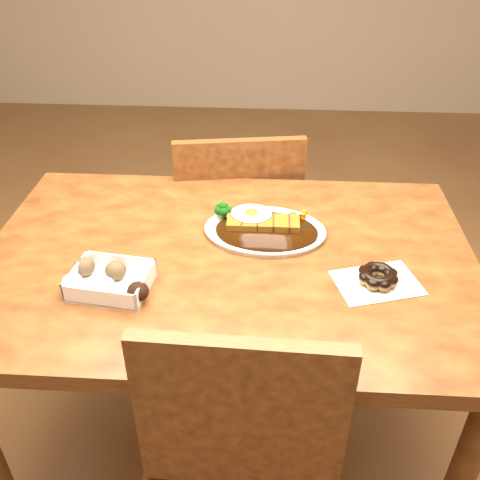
# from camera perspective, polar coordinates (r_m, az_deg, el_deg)

# --- Properties ---
(ground) EXTENTS (6.00, 6.00, 0.00)m
(ground) POSITION_cam_1_polar(r_m,az_deg,el_deg) (1.84, -0.97, -20.85)
(ground) COLOR brown
(ground) RESTS_ON ground
(table) EXTENTS (1.20, 0.80, 0.75)m
(table) POSITION_cam_1_polar(r_m,az_deg,el_deg) (1.36, -1.23, -4.99)
(table) COLOR #49200E
(table) RESTS_ON ground
(chair_far) EXTENTS (0.48, 0.48, 0.87)m
(chair_far) POSITION_cam_1_polar(r_m,az_deg,el_deg) (1.89, -0.37, 1.24)
(chair_far) COLOR #49200E
(chair_far) RESTS_ON ground
(katsu_curry_plate) EXTENTS (0.32, 0.24, 0.06)m
(katsu_curry_plate) POSITION_cam_1_polar(r_m,az_deg,el_deg) (1.37, 2.47, 1.38)
(katsu_curry_plate) COLOR white
(katsu_curry_plate) RESTS_ON table
(donut_box) EXTENTS (0.20, 0.15, 0.05)m
(donut_box) POSITION_cam_1_polar(r_m,az_deg,el_deg) (1.22, -13.89, -4.15)
(donut_box) COLOR white
(donut_box) RESTS_ON table
(pon_de_ring) EXTENTS (0.21, 0.18, 0.04)m
(pon_de_ring) POSITION_cam_1_polar(r_m,az_deg,el_deg) (1.24, 14.50, -3.82)
(pon_de_ring) COLOR silver
(pon_de_ring) RESTS_ON table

